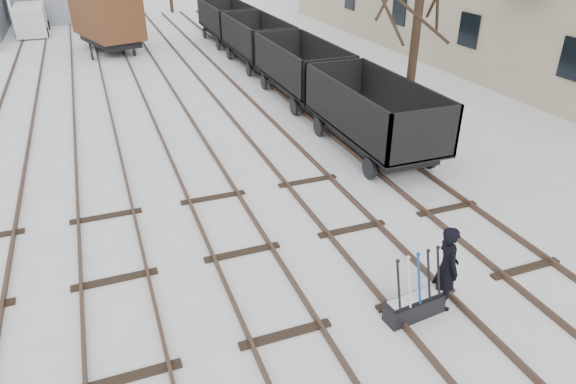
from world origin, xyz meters
name	(u,v)px	position (x,y,z in m)	size (l,w,h in m)	color
ground	(286,335)	(0.00, 0.00, 0.00)	(120.00, 120.00, 0.00)	white
tracks	(169,114)	(0.00, 13.67, 0.07)	(13.90, 52.00, 0.16)	black
ground_frame	(414,305)	(2.66, -0.41, 0.28)	(1.34, 0.56, 1.49)	black
worker	(447,267)	(3.41, -0.31, 0.96)	(0.70, 0.46, 1.91)	black
freight_wagon_a	(372,125)	(6.00, 7.46, 0.95)	(2.44, 6.10, 2.49)	black
freight_wagon_b	(301,78)	(6.00, 13.86, 0.95)	(2.44, 6.10, 2.49)	black
freight_wagon_c	(257,48)	(6.00, 20.26, 0.95)	(2.44, 6.10, 2.49)	black
freight_wagon_d	(227,28)	(6.00, 26.66, 0.95)	(2.44, 6.10, 2.49)	black
box_van_wagon	(105,10)	(-1.38, 26.73, 2.41)	(4.33, 6.03, 4.14)	black
panel_van	(31,19)	(-6.12, 34.15, 1.02)	(2.05, 4.48, 1.97)	silver
tree_near	(414,49)	(7.44, 7.54, 3.42)	(0.30, 0.30, 6.85)	black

